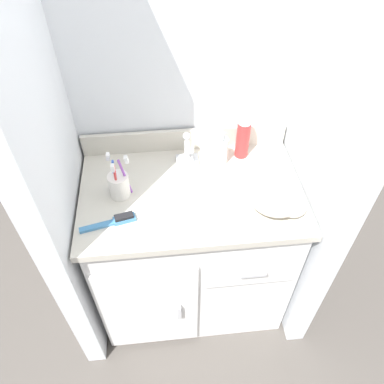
{
  "coord_description": "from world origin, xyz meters",
  "views": [
    {
      "loc": [
        -0.1,
        -0.98,
        1.81
      ],
      "look_at": [
        0.0,
        -0.03,
        0.8
      ],
      "focal_mm": 35.0,
      "sensor_mm": 36.0,
      "label": 1
    }
  ],
  "objects": [
    {
      "name": "ground_plane",
      "position": [
        0.0,
        0.0,
        0.0
      ],
      "size": [
        6.0,
        6.0,
        0.0
      ],
      "primitive_type": "plane",
      "color": "#4C4742"
    },
    {
      "name": "wall_back",
      "position": [
        0.0,
        0.31,
        1.1
      ],
      "size": [
        1.03,
        0.08,
        2.2
      ],
      "primitive_type": "cube",
      "color": "silver",
      "rests_on": "ground_plane"
    },
    {
      "name": "wall_left",
      "position": [
        -0.47,
        0.0,
        1.1
      ],
      "size": [
        0.08,
        0.61,
        2.2
      ],
      "primitive_type": "cube",
      "color": "silver",
      "rests_on": "ground_plane"
    },
    {
      "name": "wall_right",
      "position": [
        0.47,
        0.0,
        1.1
      ],
      "size": [
        0.08,
        0.61,
        2.2
      ],
      "primitive_type": "cube",
      "color": "silver",
      "rests_on": "ground_plane"
    },
    {
      "name": "vanity",
      "position": [
        -0.0,
        -0.0,
        0.41
      ],
      "size": [
        0.85,
        0.54,
        0.78
      ],
      "color": "white",
      "rests_on": "ground_plane"
    },
    {
      "name": "backsplash",
      "position": [
        0.0,
        0.25,
        0.83
      ],
      "size": [
        0.85,
        0.02,
        0.1
      ],
      "color": "beige",
      "rests_on": "vanity"
    },
    {
      "name": "sink_faucet",
      "position": [
        0.0,
        0.16,
        0.83
      ],
      "size": [
        0.09,
        0.09,
        0.14
      ],
      "color": "silver",
      "rests_on": "vanity"
    },
    {
      "name": "toothbrush_cup",
      "position": [
        -0.27,
        0.01,
        0.84
      ],
      "size": [
        0.09,
        0.08,
        0.18
      ],
      "color": "white",
      "rests_on": "vanity"
    },
    {
      "name": "soap_dispenser",
      "position": [
        0.13,
        0.15,
        0.85
      ],
      "size": [
        0.06,
        0.07,
        0.15
      ],
      "color": "silver",
      "rests_on": "vanity"
    },
    {
      "name": "shaving_cream_can",
      "position": [
        0.23,
        0.19,
        0.88
      ],
      "size": [
        0.05,
        0.05,
        0.19
      ],
      "color": "red",
      "rests_on": "vanity"
    },
    {
      "name": "hairbrush",
      "position": [
        -0.28,
        -0.13,
        0.79
      ],
      "size": [
        0.2,
        0.07,
        0.03
      ],
      "rotation": [
        0.0,
        0.0,
        0.22
      ],
      "color": "teal",
      "rests_on": "vanity"
    },
    {
      "name": "hand_towel",
      "position": [
        0.31,
        -0.1,
        0.83
      ],
      "size": [
        0.21,
        0.21,
        0.09
      ],
      "color": "beige",
      "rests_on": "vanity"
    }
  ]
}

